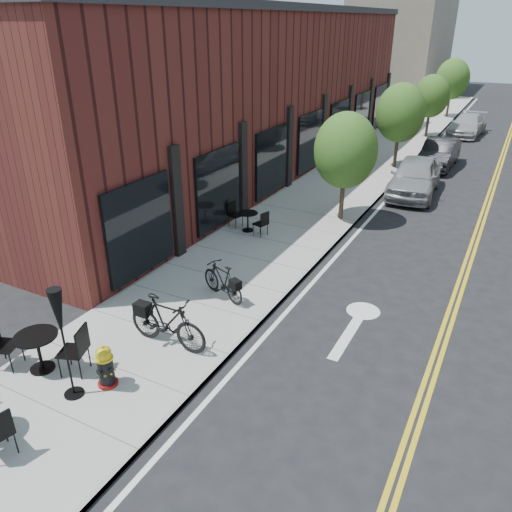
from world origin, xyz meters
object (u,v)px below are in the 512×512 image
Objects in this scene: patio_umbrella at (60,321)px; parked_car_a at (415,177)px; bicycle_left at (223,281)px; bistro_set_c at (248,219)px; bistro_set_b at (38,347)px; parked_car_b at (439,154)px; fire_hydrant at (105,366)px; bicycle_right at (167,322)px; parked_car_c at (467,125)px.

patio_umbrella is 0.51× the size of parked_car_a.
bicycle_left is 0.99× the size of bistro_set_c.
bistro_set_b is 21.10m from parked_car_b.
bicycle_right is (0.27, 1.65, 0.17)m from fire_hydrant.
bicycle_right is 0.98× the size of bistro_set_b.
bicycle_left is 4.65m from bistro_set_b.
patio_umbrella is 16.24m from parked_car_a.
parked_car_a is (4.09, 7.04, 0.23)m from bistro_set_c.
bistro_set_b reaches higher than bistro_set_c.
fire_hydrant is 0.57× the size of bicycle_left.
parked_car_a is 13.69m from parked_car_c.
parked_car_c is at bearing 60.55° from bistro_set_b.
patio_umbrella is 0.56× the size of parked_car_b.
parked_car_b reaches higher than bicycle_right.
fire_hydrant is at bearing -65.55° from bistro_set_c.
bicycle_right is at bearing 26.22° from bistro_set_b.
bistro_set_b is at bearing -160.38° from fire_hydrant.
fire_hydrant is 15.61m from parked_car_a.
bistro_set_b is 0.49× the size of parked_car_b.
bicycle_left is 0.35× the size of parked_car_a.
parked_car_b is at bearing -7.69° from bicycle_right.
fire_hydrant is at bearing -10.46° from bistro_set_b.
parked_car_c is (2.86, 27.41, -0.08)m from bicycle_right.
bicycle_right is at bearing -96.66° from parked_car_b.
parked_car_b is 8.70m from parked_car_c.
parked_car_b is at bearing 81.21° from patio_umbrella.
fire_hydrant is 1.68m from bicycle_right.
parked_car_c is at bearing 83.26° from patio_umbrella.
bicycle_left is 4.75m from patio_umbrella.
bicycle_right is 2.64m from bistro_set_b.
bicycle_right is 27.56m from parked_car_c.
parked_car_b reaches higher than bistro_set_c.
bicycle_right is 1.24× the size of bistro_set_c.
bistro_set_c is 9.01m from patio_umbrella.
parked_car_b is at bearing 84.77° from parked_car_a.
bicycle_left is 0.79× the size of bistro_set_b.
patio_umbrella is (1.17, -0.26, 1.12)m from bistro_set_b.
parked_car_a reaches higher than parked_car_c.
bistro_set_b is at bearing -0.67° from bicycle_left.
bicycle_left reaches higher than fire_hydrant.
bicycle_left is 0.39× the size of parked_car_b.
bistro_set_c is at bearing -97.98° from parked_car_c.
bicycle_right is 0.48× the size of parked_car_b.
parked_car_b is at bearing -167.47° from bicycle_left.
patio_umbrella reaches higher than bicycle_left.
parked_car_b is (3.23, 20.89, -1.10)m from patio_umbrella.
patio_umbrella is at bearing -115.07° from fire_hydrant.
patio_umbrella is at bearing -33.10° from bistro_set_b.
bistro_set_c is 0.37× the size of parked_car_c.
parked_car_a is at bearing -90.60° from parked_car_b.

